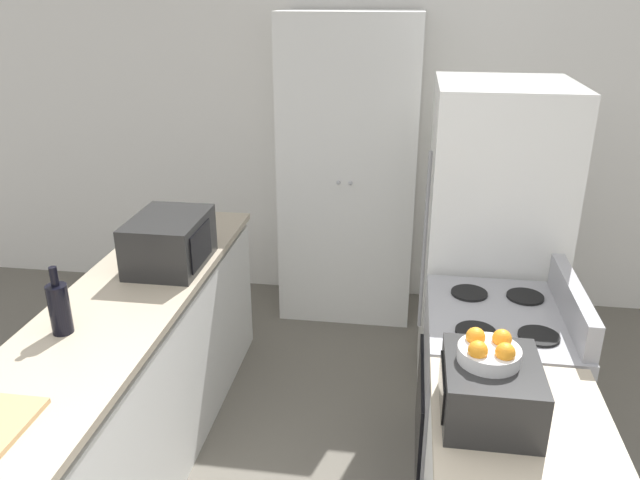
{
  "coord_description": "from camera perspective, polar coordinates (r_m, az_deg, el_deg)",
  "views": [
    {
      "loc": [
        0.43,
        -1.08,
        2.26
      ],
      "look_at": [
        0.0,
        1.88,
        1.05
      ],
      "focal_mm": 35.0,
      "sensor_mm": 36.0,
      "label": 1
    }
  ],
  "objects": [
    {
      "name": "fruit_bowl",
      "position": [
        2.14,
        15.22,
        -9.77
      ],
      "size": [
        0.21,
        0.21,
        0.09
      ],
      "color": "silver",
      "rests_on": "toaster_oven"
    },
    {
      "name": "refrigerator",
      "position": [
        3.62,
        15.26,
        -0.7
      ],
      "size": [
        0.73,
        0.76,
        1.82
      ],
      "color": "white",
      "rests_on": "ground_plane"
    },
    {
      "name": "counter_left",
      "position": [
        3.3,
        -16.76,
        -12.53
      ],
      "size": [
        0.6,
        2.49,
        0.92
      ],
      "color": "silver",
      "rests_on": "ground_plane"
    },
    {
      "name": "stove",
      "position": [
        3.13,
        15.39,
        -13.83
      ],
      "size": [
        0.66,
        0.75,
        1.08
      ],
      "color": "#9E9EA3",
      "rests_on": "ground_plane"
    },
    {
      "name": "wall_back",
      "position": [
        4.66,
        2.84,
        10.07
      ],
      "size": [
        7.0,
        0.06,
        2.6
      ],
      "color": "white",
      "rests_on": "ground_plane"
    },
    {
      "name": "pantry_cabinet",
      "position": [
        4.41,
        2.64,
        6.26
      ],
      "size": [
        0.93,
        0.55,
        2.13
      ],
      "color": "white",
      "rests_on": "ground_plane"
    },
    {
      "name": "wine_bottle",
      "position": [
        2.81,
        -22.73,
        -5.71
      ],
      "size": [
        0.09,
        0.09,
        0.3
      ],
      "color": "black",
      "rests_on": "counter_left"
    },
    {
      "name": "microwave",
      "position": [
        3.3,
        -13.58,
        -0.12
      ],
      "size": [
        0.36,
        0.48,
        0.26
      ],
      "color": "black",
      "rests_on": "counter_left"
    },
    {
      "name": "toaster_oven",
      "position": [
        2.2,
        15.3,
        -13.11
      ],
      "size": [
        0.32,
        0.36,
        0.21
      ],
      "color": "black",
      "rests_on": "counter_right"
    }
  ]
}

